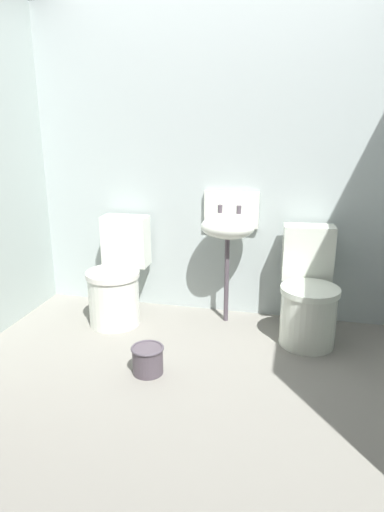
% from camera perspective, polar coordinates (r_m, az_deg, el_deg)
% --- Properties ---
extents(ground_plane, '(3.31, 2.56, 0.08)m').
position_cam_1_polar(ground_plane, '(2.85, -1.31, -15.99)').
color(ground_plane, gray).
extents(wall_back, '(3.31, 0.10, 2.36)m').
position_cam_1_polar(wall_back, '(3.51, 3.32, 11.56)').
color(wall_back, '#AFBBBA').
rests_on(wall_back, ground).
extents(toilet_left, '(0.41, 0.59, 0.78)m').
position_cam_1_polar(toilet_left, '(3.52, -9.41, -3.02)').
color(toilet_left, white).
rests_on(toilet_left, ground).
extents(toilet_right, '(0.43, 0.62, 0.78)m').
position_cam_1_polar(toilet_right, '(3.26, 14.49, -4.95)').
color(toilet_right, white).
rests_on(toilet_right, ground).
extents(sink, '(0.42, 0.35, 0.99)m').
position_cam_1_polar(sink, '(3.35, 4.63, 3.88)').
color(sink, '#4F464E').
rests_on(sink, ground).
extents(bucket, '(0.21, 0.21, 0.18)m').
position_cam_1_polar(bucket, '(2.85, -5.63, -12.89)').
color(bucket, '#4F464E').
rests_on(bucket, ground).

